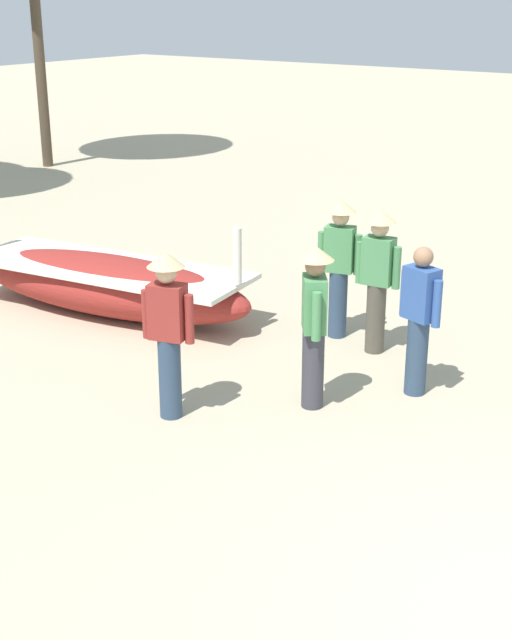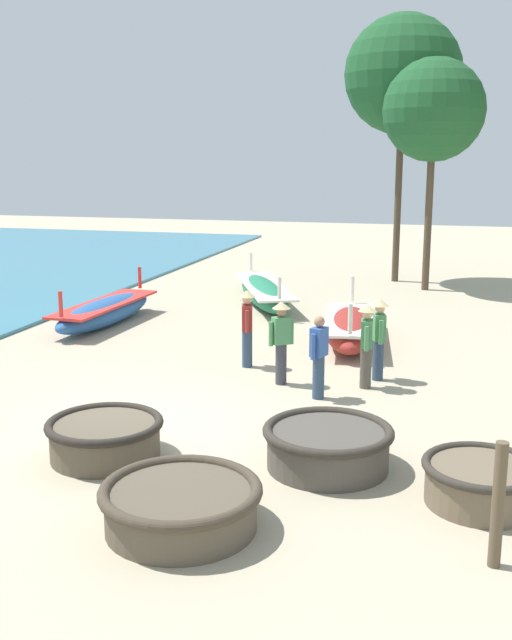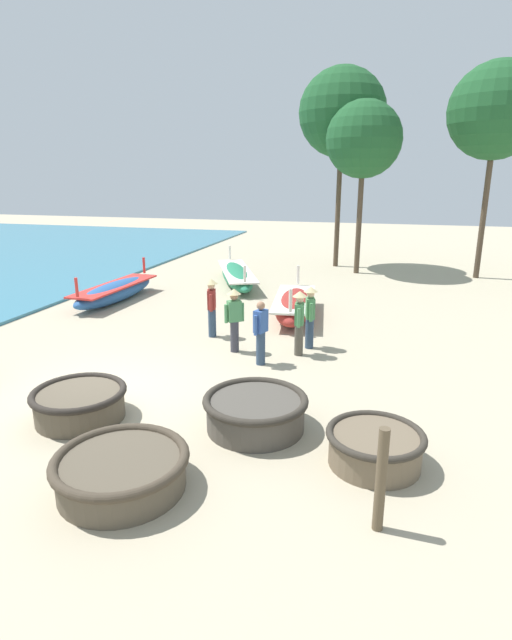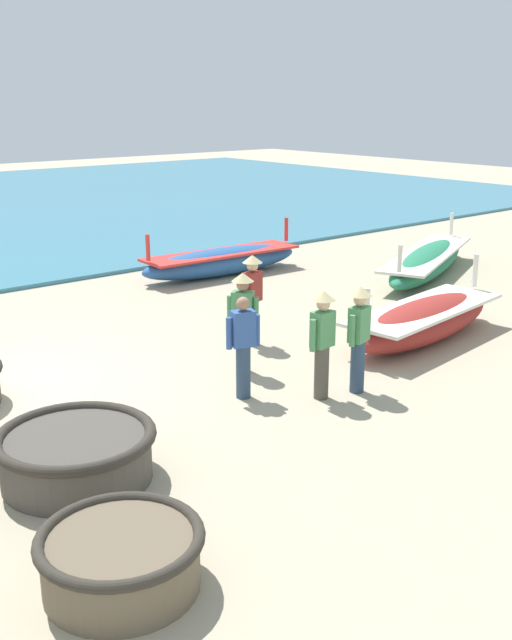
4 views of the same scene
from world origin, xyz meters
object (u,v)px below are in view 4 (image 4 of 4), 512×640
(coracle_front_right, at_px, (76,453))
(fisherman_crouching, at_px, (243,345))
(long_boat_blue_hull, at_px, (424,320))
(fisherman_with_hat, at_px, (252,294))
(long_boat_red_hull, at_px, (427,261))
(fisherman_by_coracle, at_px, (359,332))
(fisherman_standing_left, at_px, (322,338))
(long_boat_white_hull, at_px, (222,261))
(coracle_front_left, at_px, (121,557))
(fisherman_hauling, at_px, (243,316))

(coracle_front_right, xyz_separation_m, fisherman_crouching, (-0.73, 3.10, 0.49))
(long_boat_blue_hull, bearing_deg, fisherman_with_hat, -125.23)
(coracle_front_right, relative_size, long_boat_red_hull, 0.33)
(fisherman_crouching, distance_m, fisherman_by_coracle, 1.76)
(long_boat_red_hull, distance_m, fisherman_with_hat, 7.14)
(fisherman_standing_left, bearing_deg, long_boat_white_hull, 153.15)
(coracle_front_left, xyz_separation_m, long_boat_white_hull, (-9.53, 8.38, 0.05))
(coracle_front_right, height_order, fisherman_crouching, fisherman_crouching)
(coracle_front_right, distance_m, long_boat_white_hull, 10.72)
(coracle_front_left, height_order, long_boat_blue_hull, long_boat_blue_hull)
(fisherman_with_hat, height_order, fisherman_standing_left, same)
(fisherman_crouching, bearing_deg, long_boat_blue_hull, 90.36)
(coracle_front_left, height_order, long_boat_red_hull, long_boat_red_hull)
(coracle_front_right, distance_m, long_boat_blue_hull, 7.46)
(fisherman_by_coracle, height_order, fisherman_standing_left, same)
(coracle_front_left, xyz_separation_m, long_boat_blue_hull, (-2.88, 8.05, 0.07))
(long_boat_red_hull, xyz_separation_m, fisherman_with_hat, (1.48, -6.96, 0.60))
(fisherman_crouching, bearing_deg, coracle_front_right, -76.83)
(coracle_front_right, relative_size, fisherman_standing_left, 1.14)
(coracle_front_left, distance_m, long_boat_blue_hull, 8.55)
(coracle_front_left, bearing_deg, long_boat_white_hull, 138.68)
(coracle_front_left, height_order, fisherman_by_coracle, fisherman_by_coracle)
(long_boat_blue_hull, bearing_deg, fisherman_by_coracle, -71.21)
(fisherman_standing_left, bearing_deg, coracle_front_left, -65.64)
(coracle_front_right, height_order, fisherman_standing_left, fisherman_standing_left)
(long_boat_white_hull, relative_size, fisherman_with_hat, 2.77)
(fisherman_by_coracle, bearing_deg, long_boat_red_hull, 120.79)
(long_boat_blue_hull, distance_m, fisherman_hauling, 3.77)
(fisherman_crouching, distance_m, fisherman_hauling, 1.13)
(fisherman_crouching, height_order, fisherman_hauling, fisherman_hauling)
(long_boat_blue_hull, height_order, long_boat_red_hull, long_boat_blue_hull)
(long_boat_blue_hull, xyz_separation_m, long_boat_red_hull, (-3.32, 4.35, -0.03))
(coracle_front_left, bearing_deg, fisherman_standing_left, 114.36)
(coracle_front_left, relative_size, coracle_front_right, 0.82)
(fisherman_hauling, relative_size, fisherman_standing_left, 1.00)
(coracle_front_left, relative_size, fisherman_with_hat, 0.94)
(fisherman_hauling, bearing_deg, coracle_front_right, -67.07)
(fisherman_with_hat, xyz_separation_m, fisherman_hauling, (0.99, -1.01, 0.00))
(long_boat_white_hull, xyz_separation_m, long_boat_blue_hull, (6.65, -0.33, 0.02))
(fisherman_with_hat, distance_m, fisherman_crouching, 2.54)
(coracle_front_left, height_order, fisherman_with_hat, fisherman_with_hat)
(fisherman_standing_left, bearing_deg, fisherman_crouching, -130.89)
(long_boat_white_hull, relative_size, fisherman_standing_left, 2.77)
(long_boat_white_hull, bearing_deg, fisherman_with_hat, -31.45)
(long_boat_red_hull, xyz_separation_m, fisherman_standing_left, (4.11, -7.79, 0.60))
(long_boat_red_hull, height_order, fisherman_crouching, fisherman_crouching)
(fisherman_crouching, relative_size, fisherman_standing_left, 0.94)
(fisherman_crouching, xyz_separation_m, fisherman_by_coracle, (0.94, 1.48, 0.12))
(long_boat_red_hull, bearing_deg, fisherman_hauling, -72.83)
(coracle_front_right, relative_size, fisherman_crouching, 1.21)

